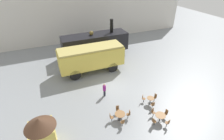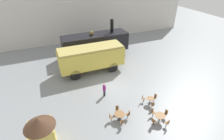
% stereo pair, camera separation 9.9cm
% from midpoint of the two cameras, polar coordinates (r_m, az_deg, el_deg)
% --- Properties ---
extents(ground_plane, '(80.00, 80.00, 0.00)m').
position_cam_midpoint_polar(ground_plane, '(20.97, -0.31, -5.32)').
color(ground_plane, gray).
extents(backdrop_wall, '(44.00, 0.15, 9.00)m').
position_cam_midpoint_polar(backdrop_wall, '(33.01, -11.27, 16.61)').
color(backdrop_wall, silver).
rests_on(backdrop_wall, ground_plane).
extents(steam_locomotive, '(10.06, 2.89, 5.49)m').
position_cam_midpoint_polar(steam_locomotive, '(27.39, -5.62, 8.85)').
color(steam_locomotive, black).
rests_on(steam_locomotive, ground_plane).
extents(passenger_coach_vintage, '(8.37, 2.86, 3.50)m').
position_cam_midpoint_polar(passenger_coach_vintage, '(23.02, -6.96, 4.33)').
color(passenger_coach_vintage, '#E0C64C').
rests_on(passenger_coach_vintage, ground_plane).
extents(cafe_table_near, '(0.95, 0.95, 0.75)m').
position_cam_midpoint_polar(cafe_table_near, '(17.05, 15.33, -14.34)').
color(cafe_table_near, black).
rests_on(cafe_table_near, ground_plane).
extents(cafe_table_mid, '(0.97, 0.97, 0.71)m').
position_cam_midpoint_polar(cafe_table_mid, '(16.66, 2.45, -14.40)').
color(cafe_table_mid, black).
rests_on(cafe_table_mid, ground_plane).
extents(cafe_table_far, '(0.75, 0.75, 0.74)m').
position_cam_midpoint_polar(cafe_table_far, '(18.67, 12.27, -9.37)').
color(cafe_table_far, black).
rests_on(cafe_table_far, ground_plane).
extents(cafe_chair_0, '(0.36, 0.38, 0.87)m').
position_cam_midpoint_polar(cafe_chair_0, '(16.82, 17.59, -16.08)').
color(cafe_chair_0, black).
rests_on(cafe_chair_0, ground_plane).
extents(cafe_chair_1, '(0.38, 0.36, 0.87)m').
position_cam_midpoint_polar(cafe_chair_1, '(17.65, 17.06, -13.24)').
color(cafe_chair_1, black).
rests_on(cafe_chair_1, ground_plane).
extents(cafe_chair_2, '(0.36, 0.38, 0.87)m').
position_cam_midpoint_polar(cafe_chair_2, '(17.45, 13.09, -13.12)').
color(cafe_chair_2, black).
rests_on(cafe_chair_2, ground_plane).
extents(cafe_chair_3, '(0.38, 0.36, 0.87)m').
position_cam_midpoint_polar(cafe_chair_3, '(16.62, 13.38, -15.99)').
color(cafe_chair_3, black).
rests_on(cafe_chair_3, ground_plane).
extents(cafe_chair_4, '(0.36, 0.37, 0.87)m').
position_cam_midpoint_polar(cafe_chair_4, '(16.15, 3.30, -16.69)').
color(cafe_chair_4, black).
rests_on(cafe_chair_4, ground_plane).
extents(cafe_chair_5, '(0.37, 0.36, 0.87)m').
position_cam_midpoint_polar(cafe_chair_5, '(16.90, 5.34, -14.04)').
color(cafe_chair_5, black).
rests_on(cafe_chair_5, ground_plane).
extents(cafe_chair_6, '(0.36, 0.37, 0.87)m').
position_cam_midpoint_polar(cafe_chair_6, '(17.29, 1.67, -12.60)').
color(cafe_chair_6, black).
rests_on(cafe_chair_6, ground_plane).
extents(cafe_chair_7, '(0.37, 0.36, 0.87)m').
position_cam_midpoint_polar(cafe_chair_7, '(16.56, -0.51, -15.08)').
color(cafe_chair_7, black).
rests_on(cafe_chair_7, ground_plane).
extents(cafe_chair_8, '(0.39, 0.37, 0.87)m').
position_cam_midpoint_polar(cafe_chair_8, '(19.17, 13.73, -8.51)').
color(cafe_chair_8, black).
rests_on(cafe_chair_8, ground_plane).
extents(cafe_chair_9, '(0.40, 0.40, 0.87)m').
position_cam_midpoint_polar(cafe_chair_9, '(18.77, 10.00, -9.00)').
color(cafe_chair_9, black).
rests_on(cafe_chair_9, ground_plane).
extents(cafe_chair_10, '(0.36, 0.38, 0.87)m').
position_cam_midpoint_polar(cafe_chair_10, '(18.18, 13.03, -10.97)').
color(cafe_chair_10, black).
rests_on(cafe_chair_10, ground_plane).
extents(visitor_person, '(0.34, 0.34, 1.58)m').
position_cam_midpoint_polar(visitor_person, '(19.09, -2.64, -6.34)').
color(visitor_person, '#262633').
rests_on(visitor_person, ground_plane).
extents(ticket_kiosk, '(2.34, 2.34, 3.00)m').
position_cam_midpoint_polar(ticket_kiosk, '(14.96, -22.11, -18.09)').
color(ticket_kiosk, '#DBC151').
rests_on(ticket_kiosk, ground_plane).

